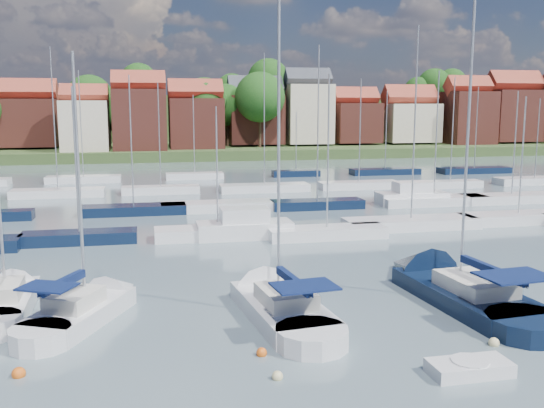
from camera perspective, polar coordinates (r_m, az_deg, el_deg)
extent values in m
plane|color=#45555E|center=(65.34, -0.77, 0.72)|extent=(260.00, 260.00, 0.00)
cube|color=silver|center=(29.15, -17.56, -10.08)|extent=(4.85, 6.51, 1.20)
cone|color=silver|center=(32.25, -14.07, -8.05)|extent=(3.52, 3.72, 2.51)
cylinder|color=silver|center=(26.80, -20.95, -11.99)|extent=(3.34, 3.34, 1.20)
cube|color=beige|center=(28.52, -18.09, -8.53)|extent=(2.66, 3.02, 0.70)
cylinder|color=#B2B2B7|center=(28.13, -17.72, 2.15)|extent=(0.14, 0.14, 11.14)
cylinder|color=#B2B2B7|center=(27.61, -19.09, -7.32)|extent=(1.52, 3.06, 0.10)
cube|color=#0D1941|center=(27.57, -19.11, -7.03)|extent=(1.63, 3.00, 0.35)
cube|color=#0D1941|center=(26.66, -20.39, -7.31)|extent=(2.57, 2.27, 0.08)
cube|color=silver|center=(28.33, 0.94, -10.21)|extent=(3.86, 7.60, 1.20)
cone|color=silver|center=(32.45, -1.73, -7.66)|extent=(3.43, 3.87, 3.04)
cylinder|color=silver|center=(25.13, 3.74, -12.82)|extent=(3.37, 3.37, 1.20)
cube|color=beige|center=(27.57, 1.30, -8.68)|extent=(2.46, 3.26, 0.70)
cylinder|color=#B2B2B7|center=(27.27, 0.63, 4.88)|extent=(0.14, 0.14, 13.51)
cylinder|color=#B2B2B7|center=(26.41, 2.04, -7.56)|extent=(0.56, 4.04, 0.10)
cube|color=#0D1941|center=(26.36, 2.04, -7.25)|extent=(0.74, 3.86, 0.35)
cube|color=#0D1941|center=(25.14, 3.10, -7.72)|extent=(2.78, 2.11, 0.08)
cube|color=black|center=(31.75, 17.84, -8.50)|extent=(4.39, 8.95, 1.20)
cone|color=black|center=(36.12, 12.95, -6.14)|extent=(3.98, 4.52, 3.61)
cylinder|color=black|center=(28.51, 22.87, -10.83)|extent=(3.93, 3.93, 1.20)
cube|color=beige|center=(31.01, 18.57, -7.12)|extent=(2.85, 3.83, 0.70)
cylinder|color=#B2B2B7|center=(30.82, 18.02, 7.62)|extent=(0.14, 0.14, 16.40)
cylinder|color=#B2B2B7|center=(29.86, 19.99, -6.13)|extent=(0.54, 4.80, 0.10)
cube|color=#0D1941|center=(29.82, 20.01, -5.86)|extent=(0.72, 4.58, 0.35)
cube|color=#0D1941|center=(28.60, 21.90, -6.29)|extent=(3.25, 2.44, 0.08)
cube|color=silver|center=(31.77, -23.86, -8.84)|extent=(2.76, 6.15, 1.20)
cone|color=silver|center=(35.34, -22.83, -6.98)|extent=(2.64, 3.04, 2.52)
cube|color=beige|center=(31.10, -24.11, -7.41)|extent=(1.86, 2.59, 0.70)
cube|color=silver|center=(23.93, 18.09, -14.54)|extent=(3.00, 1.43, 0.59)
cylinder|color=silver|center=(23.87, 18.11, -14.18)|extent=(1.38, 1.38, 0.37)
sphere|color=#D85914|center=(24.54, -22.72, -14.74)|extent=(0.50, 0.50, 0.50)
sphere|color=beige|center=(22.57, 0.51, -16.15)|extent=(0.41, 0.41, 0.41)
sphere|color=#D85914|center=(24.47, -0.99, -14.06)|extent=(0.43, 0.43, 0.43)
sphere|color=beige|center=(26.97, 20.14, -12.38)|extent=(0.45, 0.45, 0.45)
sphere|color=beige|center=(35.83, 18.22, -6.91)|extent=(0.43, 0.43, 0.43)
cube|color=black|center=(45.25, -17.66, -3.10)|extent=(8.01, 2.24, 1.00)
cylinder|color=#B2B2B7|center=(44.44, -18.01, 3.94)|extent=(0.12, 0.12, 10.16)
cube|color=silver|center=(44.92, -5.12, -2.79)|extent=(9.22, 2.58, 1.00)
cylinder|color=#B2B2B7|center=(44.19, -5.20, 3.04)|extent=(0.12, 0.12, 8.18)
cube|color=silver|center=(44.96, 5.18, -2.78)|extent=(8.78, 2.46, 1.00)
cylinder|color=#B2B2B7|center=(44.10, 5.30, 4.91)|extent=(0.12, 0.12, 11.06)
cube|color=silver|center=(49.51, 12.95, -1.86)|extent=(10.79, 3.02, 1.00)
cylinder|color=#B2B2B7|center=(48.64, 13.28, 7.35)|extent=(0.12, 0.12, 14.87)
cube|color=silver|center=(54.55, 22.15, -1.30)|extent=(10.13, 2.84, 1.00)
cylinder|color=#B2B2B7|center=(53.90, 22.49, 4.25)|extent=(0.12, 0.12, 9.59)
cube|color=silver|center=(44.95, -2.61, -2.56)|extent=(7.00, 2.60, 1.40)
cube|color=silver|center=(44.74, -2.62, -1.18)|extent=(3.50, 2.20, 1.30)
cube|color=black|center=(55.90, -12.88, -0.61)|extent=(9.30, 2.60, 1.00)
cylinder|color=#B2B2B7|center=(55.20, -13.12, 5.79)|extent=(0.12, 0.12, 11.48)
cube|color=silver|center=(56.60, -5.16, -0.29)|extent=(10.40, 2.91, 1.00)
cylinder|color=#B2B2B7|center=(56.00, -5.23, 4.65)|extent=(0.12, 0.12, 8.77)
cube|color=black|center=(57.70, 4.26, -0.09)|extent=(8.80, 2.46, 1.00)
cylinder|color=#B2B2B7|center=(56.97, 4.35, 7.53)|extent=(0.12, 0.12, 14.33)
cube|color=silver|center=(61.90, 14.97, 0.25)|extent=(10.73, 3.00, 1.00)
cylinder|color=#B2B2B7|center=(61.26, 15.22, 6.33)|extent=(0.12, 0.12, 12.14)
cube|color=silver|center=(65.92, 21.61, 0.45)|extent=(10.48, 2.93, 1.00)
cylinder|color=#B2B2B7|center=(65.37, 21.90, 5.34)|extent=(0.12, 0.12, 10.28)
cube|color=silver|center=(61.79, 13.02, 0.45)|extent=(7.00, 2.60, 1.40)
cube|color=silver|center=(61.64, 13.05, 1.46)|extent=(3.50, 2.20, 1.30)
cube|color=silver|center=(68.97, -19.48, 0.93)|extent=(9.71, 2.72, 1.00)
cylinder|color=#B2B2B7|center=(68.36, -19.84, 7.53)|extent=(0.12, 0.12, 14.88)
cube|color=silver|center=(68.62, -10.42, 1.27)|extent=(8.49, 2.38, 1.00)
cylinder|color=#B2B2B7|center=(68.06, -10.57, 6.41)|extent=(0.12, 0.12, 11.31)
cube|color=silver|center=(69.11, -0.72, 1.48)|extent=(10.16, 2.85, 1.00)
cylinder|color=#B2B2B7|center=(68.50, -0.73, 7.95)|extent=(0.12, 0.12, 14.59)
cube|color=silver|center=(72.23, 8.16, 1.72)|extent=(9.53, 2.67, 1.00)
cylinder|color=#B2B2B7|center=(71.68, 8.28, 6.84)|extent=(0.12, 0.12, 11.91)
cube|color=silver|center=(75.42, 16.41, 1.75)|extent=(7.62, 2.13, 1.00)
cylinder|color=#B2B2B7|center=(74.89, 16.64, 6.74)|extent=(0.12, 0.12, 12.13)
cube|color=silver|center=(82.65, 23.47, 1.99)|extent=(10.17, 2.85, 1.00)
cylinder|color=#B2B2B7|center=(82.21, 23.71, 5.70)|extent=(0.12, 0.12, 9.73)
cube|color=silver|center=(80.97, -17.30, 2.20)|extent=(9.24, 2.59, 1.00)
cylinder|color=#B2B2B7|center=(80.46, -17.55, 7.21)|extent=(0.12, 0.12, 13.17)
cube|color=silver|center=(81.53, -7.29, 2.59)|extent=(7.57, 2.12, 1.00)
cylinder|color=#B2B2B7|center=(81.08, -7.37, 6.54)|extent=(0.12, 0.12, 10.24)
cube|color=black|center=(83.90, 2.27, 2.84)|extent=(6.58, 1.84, 1.00)
cylinder|color=#B2B2B7|center=(83.52, 2.29, 5.91)|extent=(0.12, 0.12, 8.01)
cube|color=black|center=(87.88, 10.58, 2.98)|extent=(9.92, 2.78, 1.00)
cylinder|color=#B2B2B7|center=(87.45, 10.69, 6.87)|extent=(0.12, 0.12, 10.92)
cube|color=black|center=(92.84, 18.48, 2.99)|extent=(10.55, 2.95, 1.00)
cylinder|color=#B2B2B7|center=(92.42, 18.68, 6.85)|extent=(0.12, 0.12, 11.51)
cube|color=#344A25|center=(141.30, -6.71, 5.36)|extent=(200.00, 70.00, 3.00)
cube|color=#344A25|center=(165.98, -7.50, 7.54)|extent=(200.00, 60.00, 14.00)
cube|color=brown|center=(123.18, -21.86, 7.13)|extent=(10.37, 9.97, 8.73)
cube|color=brown|center=(123.16, -22.02, 9.74)|extent=(10.57, 5.13, 5.13)
cube|color=beige|center=(113.02, -17.14, 7.00)|extent=(8.09, 8.80, 8.96)
cube|color=brown|center=(112.98, -17.27, 9.77)|extent=(8.25, 4.00, 4.00)
cube|color=brown|center=(113.43, -12.35, 7.71)|extent=(9.36, 10.17, 10.97)
cube|color=brown|center=(113.48, -12.46, 11.06)|extent=(9.54, 4.63, 4.63)
cube|color=brown|center=(115.52, -7.17, 7.49)|extent=(9.90, 8.56, 9.42)
cube|color=brown|center=(115.50, -7.23, 10.43)|extent=(10.10, 4.90, 4.90)
cube|color=brown|center=(122.01, -1.62, 7.95)|extent=(10.59, 8.93, 9.49)
cube|color=#383A42|center=(122.03, -1.63, 10.78)|extent=(10.80, 5.24, 5.24)
cube|color=beige|center=(123.46, 3.36, 8.45)|extent=(9.01, 8.61, 11.65)
cube|color=#383A42|center=(123.56, 3.39, 11.66)|extent=(9.19, 4.46, 4.46)
cube|color=brown|center=(127.74, 7.79, 7.59)|extent=(9.10, 9.34, 8.00)
cube|color=brown|center=(127.70, 7.84, 9.88)|extent=(9.28, 4.50, 4.50)
cube|color=beige|center=(131.74, 12.73, 7.47)|extent=(10.86, 9.59, 7.88)
cube|color=brown|center=(131.71, 12.81, 9.76)|extent=(11.07, 5.37, 5.37)
cube|color=brown|center=(134.66, 17.84, 7.69)|extent=(9.18, 9.96, 10.97)
cube|color=brown|center=(134.69, 17.98, 10.50)|extent=(9.36, 4.54, 4.54)
cube|color=brown|center=(141.68, 21.66, 7.74)|extent=(11.39, 9.67, 10.76)
cube|color=brown|center=(141.74, 21.82, 10.48)|extent=(11.62, 5.64, 5.64)
cylinder|color=#382619|center=(155.14, 14.91, 8.50)|extent=(0.50, 0.50, 4.47)
sphere|color=#29581B|center=(155.22, 15.00, 10.73)|extent=(8.18, 8.18, 8.18)
cylinder|color=#382619|center=(120.55, -4.20, 6.43)|extent=(0.50, 0.50, 4.46)
sphere|color=#29581B|center=(120.41, -4.24, 9.30)|extent=(8.15, 8.15, 8.15)
cylinder|color=#382619|center=(139.86, -0.35, 8.78)|extent=(0.50, 0.50, 5.15)
sphere|color=#29581B|center=(139.98, -0.35, 11.64)|extent=(9.41, 9.41, 9.41)
cylinder|color=#382619|center=(139.79, -12.35, 8.61)|extent=(0.50, 0.50, 4.56)
sphere|color=#29581B|center=(139.88, -12.44, 11.15)|extent=(8.34, 8.34, 8.34)
cylinder|color=#382619|center=(129.30, -16.65, 6.41)|extent=(0.50, 0.50, 5.15)
sphere|color=#29581B|center=(129.19, -16.79, 9.51)|extent=(9.42, 9.42, 9.42)
cylinder|color=#382619|center=(133.47, -23.29, 7.24)|extent=(0.50, 0.50, 3.42)
sphere|color=#29581B|center=(133.45, -23.42, 9.23)|extent=(6.26, 6.26, 6.26)
cylinder|color=#382619|center=(130.91, -0.21, 6.52)|extent=(0.50, 0.50, 3.77)
sphere|color=#29581B|center=(130.77, -0.21, 8.76)|extent=(6.89, 6.89, 6.89)
cylinder|color=#382619|center=(116.48, -1.14, 6.54)|extent=(0.50, 0.50, 5.21)
sphere|color=#29581B|center=(116.37, -1.15, 10.02)|extent=(9.53, 9.53, 9.53)
cylinder|color=#382619|center=(145.54, 19.09, 6.13)|extent=(0.50, 0.50, 2.97)
sphere|color=#29581B|center=(145.41, 19.18, 7.72)|extent=(5.44, 5.44, 5.44)
cylinder|color=#382619|center=(117.87, -6.30, 6.43)|extent=(0.50, 0.50, 4.84)
sphere|color=#29581B|center=(117.74, -6.36, 9.62)|extent=(8.85, 8.85, 8.85)
cylinder|color=#382619|center=(153.56, 13.49, 8.42)|extent=(0.50, 0.50, 3.72)
sphere|color=#29581B|center=(153.59, 13.56, 10.30)|extent=(6.80, 6.80, 6.80)
cylinder|color=#382619|center=(135.10, 17.83, 6.22)|extent=(0.50, 0.50, 4.05)
sphere|color=#29581B|center=(134.96, 17.95, 8.55)|extent=(7.40, 7.40, 7.40)
cylinder|color=#382619|center=(138.08, -3.77, 8.48)|extent=(0.50, 0.50, 3.93)
sphere|color=#29581B|center=(138.12, -3.80, 10.69)|extent=(7.19, 7.19, 7.19)
cylinder|color=#382619|center=(130.99, 7.50, 6.46)|extent=(0.50, 0.50, 3.82)
sphere|color=#29581B|center=(130.85, 7.55, 8.73)|extent=(6.99, 6.99, 6.99)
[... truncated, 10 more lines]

